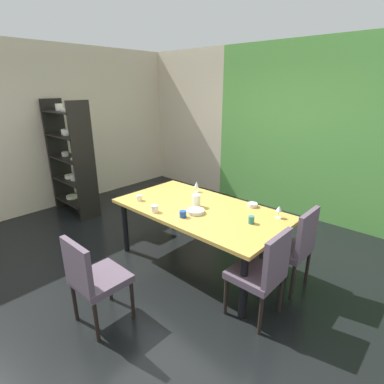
{
  "coord_description": "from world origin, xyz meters",
  "views": [
    {
      "loc": [
        2.55,
        -2.21,
        2.11
      ],
      "look_at": [
        0.17,
        0.41,
        0.85
      ],
      "focal_mm": 28.0,
      "sensor_mm": 36.0,
      "label": 1
    }
  ],
  "objects_px": {
    "wine_glass_corner": "(196,185)",
    "serving_bowl_rear": "(252,205)",
    "cup_south": "(155,209)",
    "cup_left": "(139,198)",
    "chair_right_near": "(263,271)",
    "cup_center": "(251,220)",
    "display_shelf": "(71,158)",
    "pitcher_north": "(196,201)",
    "wine_glass_near_window": "(279,209)",
    "cup_right": "(183,214)",
    "chair_right_far": "(294,244)",
    "chair_head_near": "(93,277)",
    "serving_bowl_west": "(196,211)",
    "dining_table": "(200,213)"
  },
  "relations": [
    {
      "from": "chair_right_far",
      "to": "cup_south",
      "type": "relative_size",
      "value": 11.31
    },
    {
      "from": "chair_right_near",
      "to": "cup_right",
      "type": "bearing_deg",
      "value": 90.37
    },
    {
      "from": "dining_table",
      "to": "cup_center",
      "type": "xyz_separation_m",
      "value": [
        0.67,
        0.04,
        0.11
      ]
    },
    {
      "from": "chair_head_near",
      "to": "cup_south",
      "type": "distance_m",
      "value": 1.04
    },
    {
      "from": "dining_table",
      "to": "pitcher_north",
      "type": "xyz_separation_m",
      "value": [
        -0.06,
        -0.0,
        0.15
      ]
    },
    {
      "from": "chair_head_near",
      "to": "cup_right",
      "type": "bearing_deg",
      "value": 86.4
    },
    {
      "from": "pitcher_north",
      "to": "chair_head_near",
      "type": "bearing_deg",
      "value": -88.95
    },
    {
      "from": "chair_right_near",
      "to": "chair_head_near",
      "type": "bearing_deg",
      "value": 135.43
    },
    {
      "from": "wine_glass_near_window",
      "to": "chair_head_near",
      "type": "bearing_deg",
      "value": -115.59
    },
    {
      "from": "chair_right_far",
      "to": "cup_center",
      "type": "distance_m",
      "value": 0.54
    },
    {
      "from": "cup_left",
      "to": "pitcher_north",
      "type": "distance_m",
      "value": 0.74
    },
    {
      "from": "display_shelf",
      "to": "pitcher_north",
      "type": "distance_m",
      "value": 2.65
    },
    {
      "from": "chair_right_far",
      "to": "pitcher_north",
      "type": "relative_size",
      "value": 6.14
    },
    {
      "from": "cup_south",
      "to": "wine_glass_corner",
      "type": "bearing_deg",
      "value": 97.32
    },
    {
      "from": "wine_glass_near_window",
      "to": "cup_right",
      "type": "distance_m",
      "value": 1.05
    },
    {
      "from": "serving_bowl_west",
      "to": "cup_center",
      "type": "relative_size",
      "value": 2.47
    },
    {
      "from": "chair_right_near",
      "to": "cup_center",
      "type": "relative_size",
      "value": 11.45
    },
    {
      "from": "cup_right",
      "to": "cup_south",
      "type": "xyz_separation_m",
      "value": [
        -0.33,
        -0.12,
        0.0
      ]
    },
    {
      "from": "wine_glass_near_window",
      "to": "cup_center",
      "type": "relative_size",
      "value": 1.74
    },
    {
      "from": "chair_head_near",
      "to": "pitcher_north",
      "type": "height_order",
      "value": "pitcher_north"
    },
    {
      "from": "cup_south",
      "to": "cup_left",
      "type": "bearing_deg",
      "value": 165.29
    },
    {
      "from": "chair_right_near",
      "to": "wine_glass_near_window",
      "type": "xyz_separation_m",
      "value": [
        -0.23,
        0.68,
        0.33
      ]
    },
    {
      "from": "chair_head_near",
      "to": "display_shelf",
      "type": "bearing_deg",
      "value": 155.8
    },
    {
      "from": "display_shelf",
      "to": "wine_glass_corner",
      "type": "xyz_separation_m",
      "value": [
        2.28,
        0.61,
        -0.12
      ]
    },
    {
      "from": "wine_glass_corner",
      "to": "cup_south",
      "type": "relative_size",
      "value": 1.75
    },
    {
      "from": "cup_right",
      "to": "chair_right_far",
      "type": "bearing_deg",
      "value": 32.71
    },
    {
      "from": "wine_glass_corner",
      "to": "chair_right_near",
      "type": "bearing_deg",
      "value": -26.27
    },
    {
      "from": "cup_south",
      "to": "pitcher_north",
      "type": "relative_size",
      "value": 0.54
    },
    {
      "from": "cup_center",
      "to": "cup_south",
      "type": "bearing_deg",
      "value": -153.32
    },
    {
      "from": "serving_bowl_rear",
      "to": "cup_left",
      "type": "bearing_deg",
      "value": -146.16
    },
    {
      "from": "chair_right_far",
      "to": "cup_left",
      "type": "bearing_deg",
      "value": 110.37
    },
    {
      "from": "wine_glass_corner",
      "to": "serving_bowl_rear",
      "type": "height_order",
      "value": "wine_glass_corner"
    },
    {
      "from": "pitcher_north",
      "to": "chair_right_near",
      "type": "bearing_deg",
      "value": -16.22
    },
    {
      "from": "cup_left",
      "to": "cup_center",
      "type": "distance_m",
      "value": 1.44
    },
    {
      "from": "wine_glass_corner",
      "to": "serving_bowl_rear",
      "type": "xyz_separation_m",
      "value": [
        0.85,
        0.05,
        -0.08
      ]
    },
    {
      "from": "display_shelf",
      "to": "cup_south",
      "type": "bearing_deg",
      "value": -5.39
    },
    {
      "from": "chair_right_far",
      "to": "display_shelf",
      "type": "xyz_separation_m",
      "value": [
        -3.74,
        -0.54,
        0.44
      ]
    },
    {
      "from": "serving_bowl_west",
      "to": "cup_right",
      "type": "relative_size",
      "value": 2.59
    },
    {
      "from": "cup_south",
      "to": "pitcher_north",
      "type": "xyz_separation_m",
      "value": [
        0.24,
        0.45,
        0.04
      ]
    },
    {
      "from": "chair_right_near",
      "to": "cup_center",
      "type": "bearing_deg",
      "value": 45.57
    },
    {
      "from": "chair_right_near",
      "to": "display_shelf",
      "type": "height_order",
      "value": "display_shelf"
    },
    {
      "from": "cup_left",
      "to": "pitcher_north",
      "type": "height_order",
      "value": "pitcher_north"
    },
    {
      "from": "cup_center",
      "to": "wine_glass_near_window",
      "type": "bearing_deg",
      "value": 65.5
    },
    {
      "from": "cup_south",
      "to": "display_shelf",
      "type": "bearing_deg",
      "value": 174.61
    },
    {
      "from": "chair_head_near",
      "to": "cup_south",
      "type": "bearing_deg",
      "value": 105.37
    },
    {
      "from": "serving_bowl_west",
      "to": "chair_head_near",
      "type": "bearing_deg",
      "value": -94.48
    },
    {
      "from": "chair_right_near",
      "to": "cup_right",
      "type": "height_order",
      "value": "chair_right_near"
    },
    {
      "from": "pitcher_north",
      "to": "cup_center",
      "type": "bearing_deg",
      "value": 3.39
    },
    {
      "from": "chair_right_near",
      "to": "wine_glass_near_window",
      "type": "relative_size",
      "value": 6.6
    },
    {
      "from": "serving_bowl_west",
      "to": "cup_center",
      "type": "bearing_deg",
      "value": 17.94
    }
  ]
}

